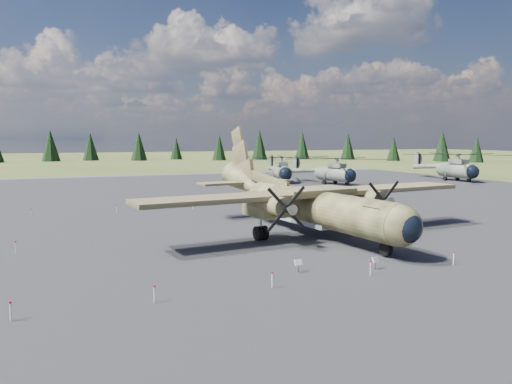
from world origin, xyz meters
name	(u,v)px	position (x,y,z in m)	size (l,w,h in m)	color
ground	(247,235)	(0.00, 0.00, 0.00)	(500.00, 500.00, 0.00)	brown
apron	(209,217)	(0.00, 10.00, 0.00)	(120.00, 120.00, 0.04)	#525256
transport_plane	(306,200)	(4.53, -1.20, 2.69)	(28.50, 25.78, 9.37)	#3C3D21
helicopter_near	(281,164)	(23.05, 41.93, 3.19)	(21.39, 22.31, 4.50)	gray
helicopter_mid	(335,166)	(29.35, 34.80, 3.14)	(20.98, 22.08, 4.42)	gray
helicopter_far	(457,162)	(53.14, 32.32, 3.49)	(20.26, 23.27, 4.92)	gray
info_placard_left	(298,264)	(-1.42, -11.39, 0.51)	(0.51, 0.26, 0.76)	gray
info_placard_right	(375,261)	(3.03, -12.50, 0.51)	(0.52, 0.34, 0.76)	gray
barrier_fence	(242,229)	(-0.46, -0.08, 0.51)	(33.12, 29.62, 0.85)	silver
treeline	(293,171)	(5.68, 3.24, 4.76)	(303.83, 304.37, 10.97)	black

